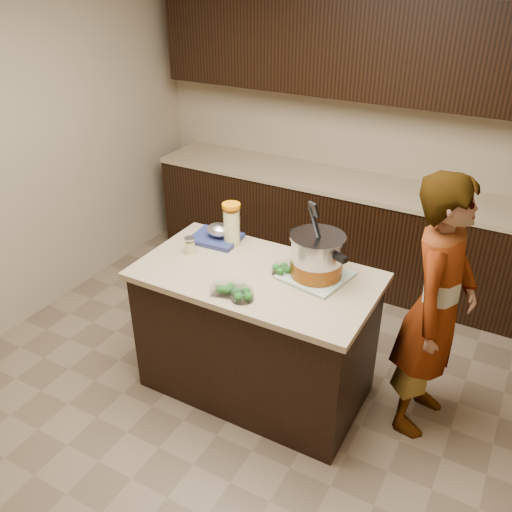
{
  "coord_description": "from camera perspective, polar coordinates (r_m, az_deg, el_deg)",
  "views": [
    {
      "loc": [
        1.35,
        -2.45,
        2.6
      ],
      "look_at": [
        0.0,
        0.0,
        1.02
      ],
      "focal_mm": 38.0,
      "sensor_mm": 36.0,
      "label": 1
    }
  ],
  "objects": [
    {
      "name": "room_shell",
      "position": [
        2.93,
        -0.0,
        11.92
      ],
      "size": [
        4.04,
        4.04,
        2.72
      ],
      "color": "tan",
      "rests_on": "ground"
    },
    {
      "name": "dish_towel",
      "position": [
        3.25,
        6.3,
        -2.05
      ],
      "size": [
        0.42,
        0.42,
        0.02
      ],
      "primitive_type": "cube",
      "rotation": [
        0.0,
        0.0,
        -0.2
      ],
      "color": "#5B8865",
      "rests_on": "island"
    },
    {
      "name": "back_cabinets",
      "position": [
        4.7,
        10.42,
        8.3
      ],
      "size": [
        3.6,
        0.63,
        2.33
      ],
      "color": "black",
      "rests_on": "ground"
    },
    {
      "name": "broccoli_tub_rect",
      "position": [
        3.07,
        -2.92,
        -3.45
      ],
      "size": [
        0.2,
        0.17,
        0.06
      ],
      "rotation": [
        0.0,
        0.0,
        0.22
      ],
      "color": "silver",
      "rests_on": "island"
    },
    {
      "name": "mason_jar",
      "position": [
        3.49,
        -6.96,
        1.1
      ],
      "size": [
        0.08,
        0.08,
        0.11
      ],
      "rotation": [
        0.0,
        0.0,
        -0.06
      ],
      "color": "#E3DA8A",
      "rests_on": "island"
    },
    {
      "name": "island",
      "position": [
        3.52,
        -0.0,
        -8.07
      ],
      "size": [
        1.46,
        0.81,
        0.9
      ],
      "color": "black",
      "rests_on": "ground"
    },
    {
      "name": "broccoli_tub_right",
      "position": [
        3.02,
        -1.45,
        -4.13
      ],
      "size": [
        0.17,
        0.17,
        0.06
      ],
      "rotation": [
        0.0,
        0.0,
        -0.38
      ],
      "color": "silver",
      "rests_on": "island"
    },
    {
      "name": "ground_plane",
      "position": [
        3.81,
        -0.0,
        -13.47
      ],
      "size": [
        4.0,
        4.0,
        0.0
      ],
      "primitive_type": "plane",
      "color": "brown",
      "rests_on": "ground"
    },
    {
      "name": "blue_tray",
      "position": [
        3.63,
        -4.12,
        2.21
      ],
      "size": [
        0.33,
        0.27,
        0.12
      ],
      "rotation": [
        0.0,
        0.0,
        0.06
      ],
      "color": "navy",
      "rests_on": "island"
    },
    {
      "name": "person",
      "position": [
        3.26,
        18.45,
        -5.33
      ],
      "size": [
        0.45,
        0.64,
        1.64
      ],
      "primitive_type": "imported",
      "rotation": [
        0.0,
        0.0,
        1.47
      ],
      "color": "gray",
      "rests_on": "ground"
    },
    {
      "name": "lemonade_pitcher",
      "position": [
        3.54,
        -2.58,
        3.18
      ],
      "size": [
        0.15,
        0.15,
        0.29
      ],
      "rotation": [
        0.0,
        0.0,
        -0.38
      ],
      "color": "#E3DA8A",
      "rests_on": "island"
    },
    {
      "name": "stock_pot",
      "position": [
        3.19,
        6.41,
        -0.24
      ],
      "size": [
        0.43,
        0.43,
        0.46
      ],
      "rotation": [
        0.0,
        0.0,
        -0.43
      ],
      "color": "#B7B7BC",
      "rests_on": "dish_towel"
    },
    {
      "name": "broccoli_tub_left",
      "position": [
        3.25,
        2.74,
        -1.5
      ],
      "size": [
        0.14,
        0.14,
        0.06
      ],
      "rotation": [
        0.0,
        0.0,
        -0.13
      ],
      "color": "silver",
      "rests_on": "island"
    }
  ]
}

